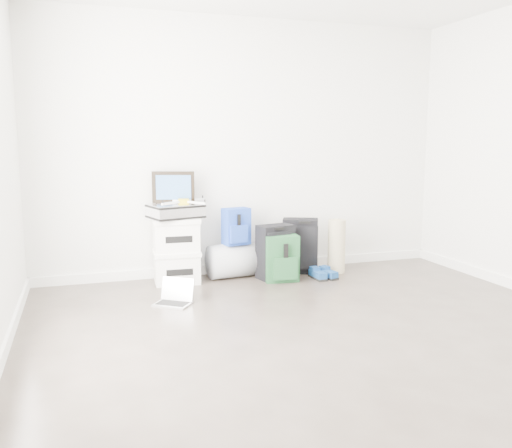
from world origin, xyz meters
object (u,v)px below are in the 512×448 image
object	(u,v)px
duffel_bag	(236,260)
carry_on	(300,246)
boxes_stack	(176,250)
laptop	(175,298)
large_suitcase	(275,252)
briefcase	(175,211)

from	to	relation	value
duffel_bag	carry_on	size ratio (longest dim) A/B	0.97
boxes_stack	laptop	xyz separation A→B (m)	(-0.14, -0.72, -0.28)
large_suitcase	carry_on	world-z (taller)	carry_on
boxes_stack	briefcase	xyz separation A→B (m)	(0.00, 0.00, 0.40)
duffel_bag	boxes_stack	bearing A→B (deg)	176.76
duffel_bag	carry_on	bearing A→B (deg)	-7.87
boxes_stack	large_suitcase	bearing A→B (deg)	-5.87
large_suitcase	laptop	world-z (taller)	large_suitcase
carry_on	laptop	distance (m)	1.68
briefcase	duffel_bag	xyz separation A→B (m)	(0.63, 0.03, -0.55)
laptop	duffel_bag	bearing A→B (deg)	80.00
carry_on	laptop	size ratio (longest dim) A/B	1.56
briefcase	laptop	bearing A→B (deg)	-116.42
briefcase	duffel_bag	bearing A→B (deg)	-12.59
boxes_stack	carry_on	size ratio (longest dim) A/B	1.12
duffel_bag	large_suitcase	size ratio (longest dim) A/B	1.02
boxes_stack	laptop	distance (m)	0.79
boxes_stack	large_suitcase	distance (m)	1.02
large_suitcase	laptop	xyz separation A→B (m)	(-1.15, -0.56, -0.23)
carry_on	laptop	bearing A→B (deg)	-130.30
laptop	briefcase	bearing A→B (deg)	114.76
large_suitcase	carry_on	distance (m)	0.39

